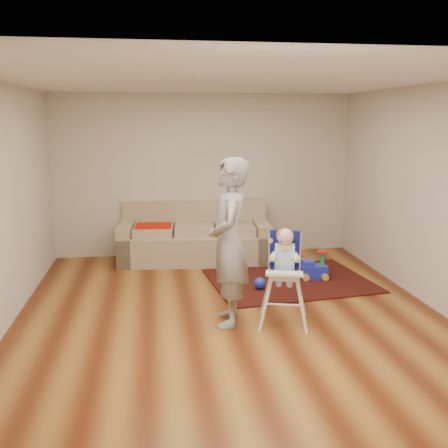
{
  "coord_description": "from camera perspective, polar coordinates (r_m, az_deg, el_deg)",
  "views": [
    {
      "loc": [
        -0.87,
        -5.61,
        2.28
      ],
      "look_at": [
        0.0,
        0.4,
        1.0
      ],
      "focal_mm": 40.0,
      "sensor_mm": 36.0,
      "label": 1
    }
  ],
  "objects": [
    {
      "name": "adult",
      "position": [
        5.52,
        0.58,
        -2.16
      ],
      "size": [
        0.54,
        0.74,
        1.88
      ],
      "primitive_type": "imported",
      "rotation": [
        0.0,
        0.0,
        -1.71
      ],
      "color": "gray",
      "rests_on": "ground"
    },
    {
      "name": "sofa",
      "position": [
        8.14,
        -3.41,
        -0.99
      ],
      "size": [
        2.49,
        1.19,
        0.93
      ],
      "rotation": [
        0.0,
        0.0,
        -0.08
      ],
      "color": "tan",
      "rests_on": "ground"
    },
    {
      "name": "high_chair",
      "position": [
        5.65,
        6.87,
        -6.16
      ],
      "size": [
        0.63,
        0.63,
        1.11
      ],
      "rotation": [
        0.0,
        0.0,
        -0.26
      ],
      "color": "white",
      "rests_on": "ground"
    },
    {
      "name": "ride_on_toy",
      "position": [
        7.35,
        10.23,
        -4.58
      ],
      "size": [
        0.39,
        0.29,
        0.41
      ],
      "primitive_type": null,
      "rotation": [
        0.0,
        0.0,
        -0.07
      ],
      "color": "#202FD0",
      "rests_on": "area_rug"
    },
    {
      "name": "side_table",
      "position": [
        8.14,
        -9.84,
        -2.76
      ],
      "size": [
        0.49,
        0.49,
        0.49
      ],
      "primitive_type": null,
      "color": "black",
      "rests_on": "ground"
    },
    {
      "name": "room_envelope",
      "position": [
        6.21,
        -0.17,
        8.16
      ],
      "size": [
        5.04,
        5.52,
        2.72
      ],
      "color": "beige",
      "rests_on": "ground"
    },
    {
      "name": "area_rug",
      "position": [
        7.26,
        7.5,
        -6.45
      ],
      "size": [
        2.39,
        1.91,
        0.02
      ],
      "primitive_type": "cube",
      "rotation": [
        0.0,
        0.0,
        0.12
      ],
      "color": "black",
      "rests_on": "ground"
    },
    {
      "name": "toy_ball",
      "position": [
        6.83,
        4.13,
        -6.77
      ],
      "size": [
        0.16,
        0.16,
        0.16
      ],
      "primitive_type": "sphere",
      "color": "#202FD0",
      "rests_on": "area_rug"
    },
    {
      "name": "ground",
      "position": [
        6.12,
        0.54,
        -9.98
      ],
      "size": [
        5.5,
        5.5,
        0.0
      ],
      "primitive_type": "plane",
      "color": "#55220C",
      "rests_on": "ground"
    }
  ]
}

